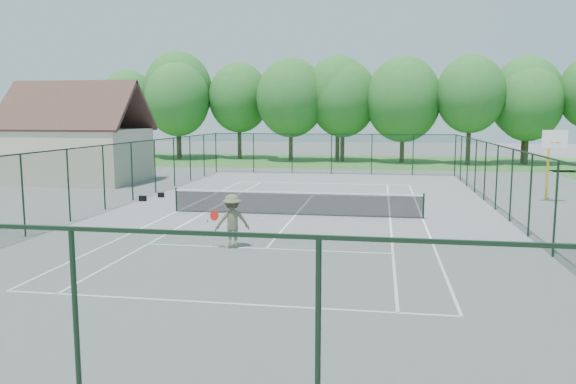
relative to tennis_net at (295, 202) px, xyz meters
name	(u,v)px	position (x,y,z in m)	size (l,w,h in m)	color
ground	(295,215)	(0.00, 0.00, -0.58)	(140.00, 140.00, 0.00)	slate
grass_far	(342,161)	(0.00, 30.00, -0.57)	(80.00, 16.00, 0.01)	#418533
court_lines	(295,215)	(0.00, 0.00, -0.57)	(11.05, 23.85, 0.01)	white
tennis_net	(295,202)	(0.00, 0.00, 0.00)	(11.08, 0.08, 1.10)	black
fence_enclosure	(295,180)	(0.00, 0.00, 0.98)	(18.05, 36.05, 3.02)	#16351B
utility_building	(77,135)	(-16.00, 10.00, 2.54)	(8.60, 6.27, 6.63)	beige
tree_line_far	(343,98)	(0.00, 30.00, 5.42)	(39.40, 6.40, 9.70)	#3E301D
basketball_goal	(552,151)	(12.18, 6.03, 1.99)	(1.20, 1.43, 3.65)	yellow
sports_bag_a	(143,198)	(-8.37, 2.78, -0.44)	(0.35, 0.21, 0.28)	black
sports_bag_b	(161,195)	(-7.96, 4.22, -0.45)	(0.32, 0.20, 0.25)	black
tennis_player	(232,221)	(-1.14, -6.43, 0.32)	(1.82, 1.05, 1.79)	#53563C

